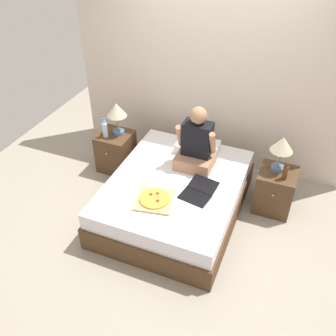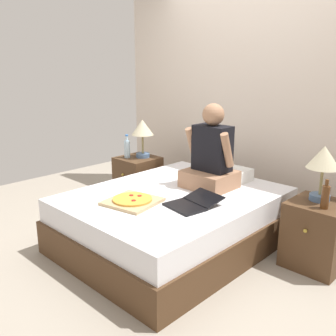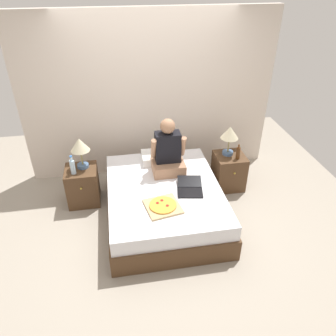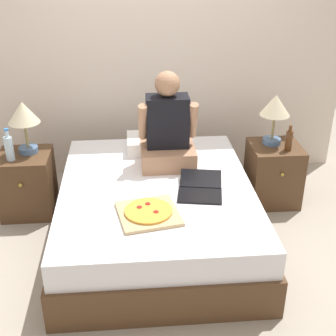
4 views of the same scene
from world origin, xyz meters
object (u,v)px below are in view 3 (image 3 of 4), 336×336
(bed, at_px, (164,202))
(person_seated, at_px, (168,153))
(beer_bottle, at_px, (238,153))
(lamp_on_right_nightstand, at_px, (230,135))
(nightstand_left, at_px, (83,185))
(pizza_box, at_px, (163,206))
(nightstand_right, at_px, (229,171))
(laptop, at_px, (190,189))
(lamp_on_left_nightstand, at_px, (80,147))
(water_bottle, at_px, (73,166))

(bed, distance_m, person_seated, 0.67)
(bed, bearing_deg, beer_bottle, 20.55)
(bed, relative_size, lamp_on_right_nightstand, 4.22)
(nightstand_left, distance_m, lamp_on_right_nightstand, 2.24)
(person_seated, relative_size, pizza_box, 1.67)
(nightstand_right, bearing_deg, nightstand_left, 180.00)
(nightstand_right, height_order, laptop, laptop)
(lamp_on_right_nightstand, bearing_deg, pizza_box, -138.77)
(nightstand_right, bearing_deg, lamp_on_left_nightstand, 178.67)
(beer_bottle, bearing_deg, lamp_on_right_nightstand, 123.69)
(laptop, relative_size, pizza_box, 0.99)
(water_bottle, height_order, nightstand_right, water_bottle)
(lamp_on_left_nightstand, height_order, pizza_box, lamp_on_left_nightstand)
(water_bottle, relative_size, laptop, 0.60)
(person_seated, relative_size, laptop, 1.69)
(nightstand_right, bearing_deg, laptop, -139.27)
(lamp_on_right_nightstand, bearing_deg, nightstand_left, -178.67)
(bed, xyz_separation_m, beer_bottle, (1.16, 0.44, 0.40))
(nightstand_left, height_order, water_bottle, water_bottle)
(lamp_on_left_nightstand, height_order, person_seated, person_seated)
(nightstand_right, bearing_deg, pizza_box, -140.95)
(nightstand_right, xyz_separation_m, laptop, (-0.78, -0.67, 0.24))
(beer_bottle, height_order, laptop, beer_bottle)
(bed, height_order, lamp_on_left_nightstand, lamp_on_left_nightstand)
(nightstand_left, xyz_separation_m, water_bottle, (-0.08, -0.09, 0.39))
(water_bottle, xyz_separation_m, pizza_box, (1.09, -0.86, -0.14))
(water_bottle, bearing_deg, lamp_on_right_nightstand, 3.58)
(nightstand_left, xyz_separation_m, beer_bottle, (2.26, -0.10, 0.37))
(person_seated, bearing_deg, bed, -107.61)
(water_bottle, height_order, beer_bottle, water_bottle)
(nightstand_left, distance_m, beer_bottle, 2.29)
(water_bottle, distance_m, laptop, 1.61)
(nightstand_left, bearing_deg, pizza_box, -43.23)
(water_bottle, bearing_deg, nightstand_left, 48.35)
(lamp_on_right_nightstand, distance_m, person_seated, 0.97)
(beer_bottle, bearing_deg, pizza_box, -145.57)
(bed, xyz_separation_m, nightstand_left, (-1.09, 0.54, 0.03))
(nightstand_right, xyz_separation_m, pizza_box, (-1.17, -0.95, 0.24))
(lamp_on_left_nightstand, xyz_separation_m, beer_bottle, (2.22, -0.15, -0.23))
(pizza_box, bearing_deg, lamp_on_left_nightstand, 134.15)
(water_bottle, xyz_separation_m, lamp_on_right_nightstand, (2.24, 0.14, 0.22))
(nightstand_right, height_order, person_seated, person_seated)
(lamp_on_right_nightstand, relative_size, laptop, 0.97)
(bed, bearing_deg, person_seated, 72.39)
(nightstand_left, relative_size, lamp_on_left_nightstand, 1.22)
(pizza_box, bearing_deg, nightstand_left, 136.77)
(bed, xyz_separation_m, person_seated, (0.12, 0.37, 0.54))
(pizza_box, bearing_deg, water_bottle, 141.72)
(bed, bearing_deg, laptop, -22.49)
(person_seated, bearing_deg, pizza_box, -104.14)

